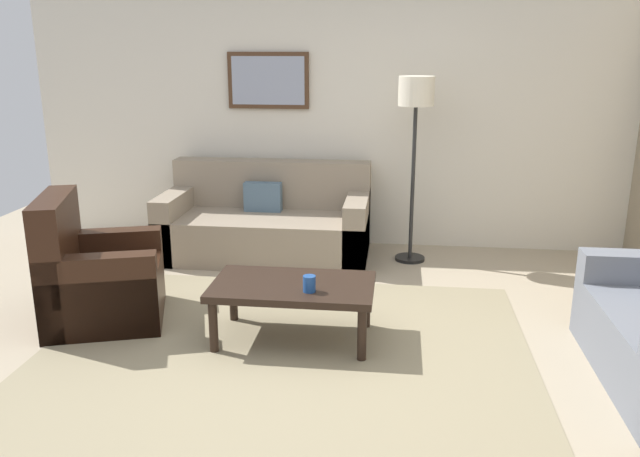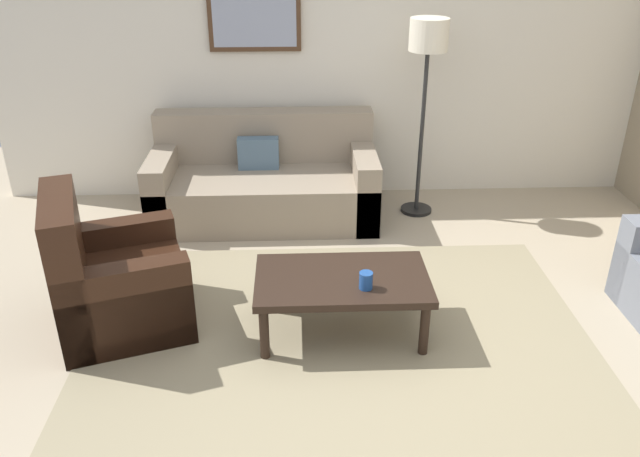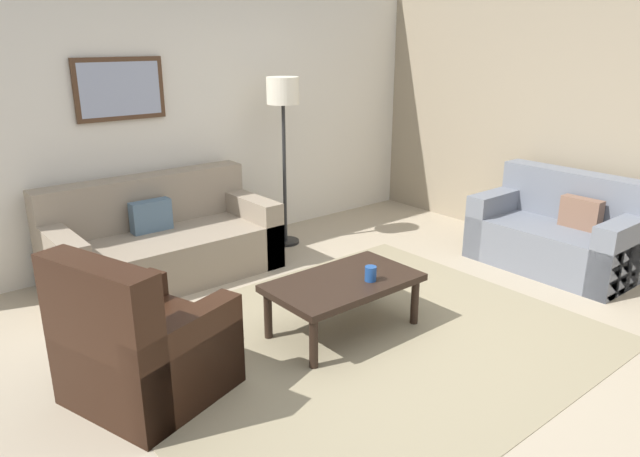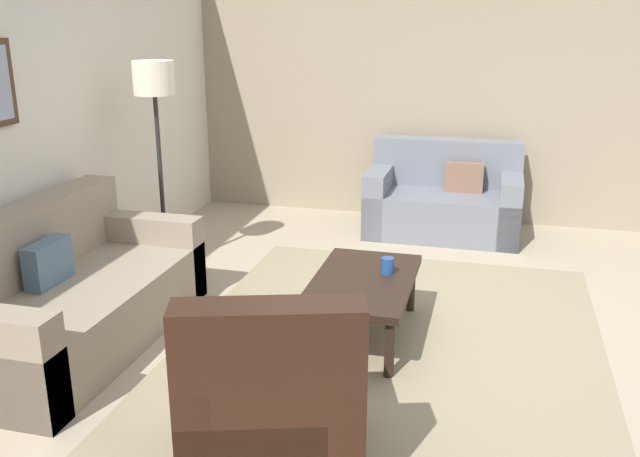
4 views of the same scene
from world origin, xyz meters
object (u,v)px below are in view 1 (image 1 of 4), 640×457
coffee_table (293,290)px  armchair_leather (94,281)px  couch_main (268,224)px  framed_artwork (268,81)px  lamp_standing (416,111)px  cup (309,284)px

coffee_table → armchair_leather: bearing=175.0°
couch_main → framed_artwork: bearing=97.1°
couch_main → framed_artwork: (-0.05, 0.43, 1.34)m
couch_main → lamp_standing: lamp_standing is taller
armchair_leather → coffee_table: bearing=-5.0°
couch_main → lamp_standing: bearing=-1.5°
armchair_leather → lamp_standing: lamp_standing is taller
lamp_standing → armchair_leather: bearing=-143.7°
couch_main → cup: couch_main is taller
couch_main → armchair_leather: 1.98m
cup → lamp_standing: 2.29m
couch_main → framed_artwork: 1.41m
cup → lamp_standing: lamp_standing is taller
lamp_standing → framed_artwork: 1.53m
armchair_leather → cup: armchair_leather is taller
armchair_leather → coffee_table: size_ratio=0.92×
armchair_leather → coffee_table: 1.50m
coffee_table → framed_artwork: 2.71m
armchair_leather → framed_artwork: size_ratio=1.25×
armchair_leather → framed_artwork: 2.70m
couch_main → framed_artwork: framed_artwork is taller
armchair_leather → cup: bearing=-9.4°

